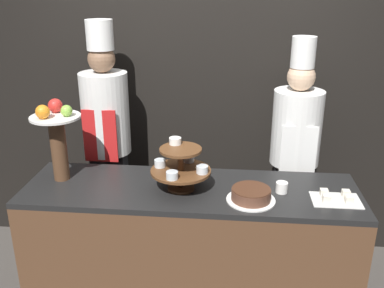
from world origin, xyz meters
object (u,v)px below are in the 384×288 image
object	(u,v)px
tiered_stand	(181,166)
cake_round	(251,195)
chef_left	(107,134)
cup_white	(282,187)
fruit_pedestal	(57,134)
cake_square_tray	(336,198)
chef_center_left	(295,149)

from	to	relation	value
tiered_stand	cake_round	world-z (taller)	tiered_stand
chef_left	cup_white	bearing A→B (deg)	-24.40
fruit_pedestal	cake_square_tray	xyz separation A→B (m)	(1.69, -0.14, -0.29)
chef_left	cake_square_tray	bearing A→B (deg)	-22.48
cup_white	cake_round	bearing A→B (deg)	-146.77
chef_center_left	cake_square_tray	bearing A→B (deg)	-75.80
cake_round	chef_left	bearing A→B (deg)	146.84
chef_left	chef_center_left	bearing A→B (deg)	0.00
fruit_pedestal	cake_square_tray	distance (m)	1.72
fruit_pedestal	chef_center_left	size ratio (longest dim) A/B	0.29
chef_left	cake_round	bearing A→B (deg)	-33.16
cup_white	chef_center_left	bearing A→B (deg)	75.54
tiered_stand	cake_round	size ratio (longest dim) A/B	1.29
cup_white	cake_square_tray	size ratio (longest dim) A/B	0.26
cake_square_tray	chef_center_left	xyz separation A→B (m)	(-0.16, 0.63, 0.05)
cup_white	chef_center_left	world-z (taller)	chef_center_left
cake_round	cup_white	world-z (taller)	cake_round
cake_round	cup_white	size ratio (longest dim) A/B	4.00
cake_square_tray	chef_center_left	size ratio (longest dim) A/B	0.16
cup_white	chef_center_left	xyz separation A→B (m)	(0.14, 0.55, 0.03)
fruit_pedestal	cup_white	xyz separation A→B (m)	(1.39, -0.06, -0.27)
cake_round	cup_white	distance (m)	0.22
cake_square_tray	cake_round	bearing A→B (deg)	-174.65
chef_center_left	chef_left	bearing A→B (deg)	-180.00
cake_round	fruit_pedestal	bearing A→B (deg)	171.33
tiered_stand	chef_left	distance (m)	0.84
cup_white	chef_left	xyz separation A→B (m)	(-1.22, 0.55, 0.10)
cake_round	cup_white	bearing A→B (deg)	33.23
chef_left	chef_center_left	xyz separation A→B (m)	(1.37, 0.00, -0.07)
cake_round	chef_left	world-z (taller)	chef_left
fruit_pedestal	cake_square_tray	bearing A→B (deg)	-4.63
fruit_pedestal	chef_left	bearing A→B (deg)	71.82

